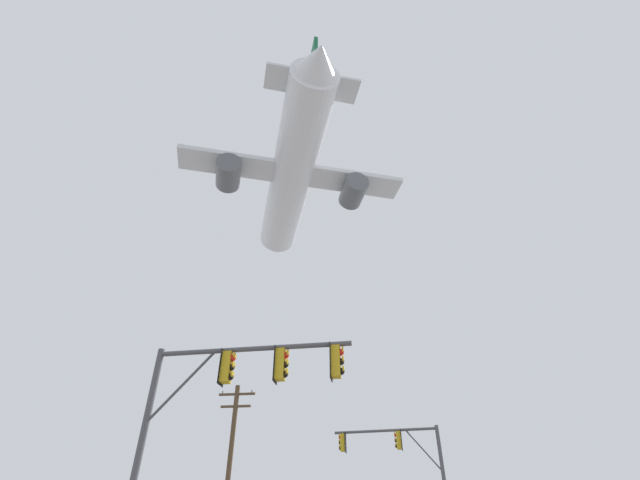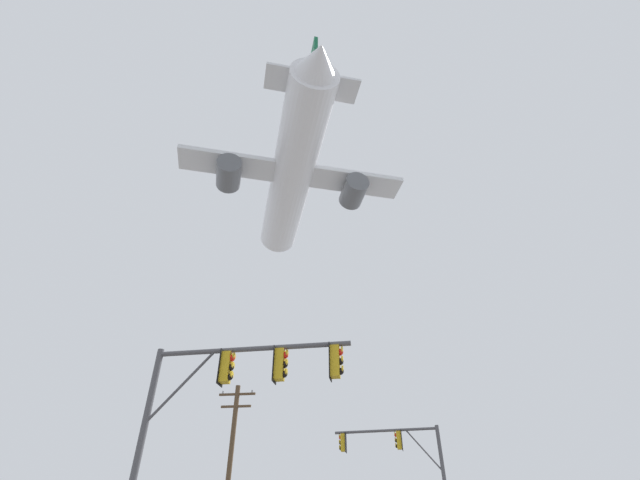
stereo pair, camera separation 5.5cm
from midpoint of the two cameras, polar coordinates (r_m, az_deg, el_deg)
name	(u,v)px [view 2 (the right image)]	position (r m, az deg, el deg)	size (l,w,h in m)	color
signal_pole_near	(228,392)	(13.40, -11.88, -18.95)	(6.04, 0.60, 6.14)	#4C4C51
signal_pole_far	(404,459)	(26.28, 11.07, -26.47)	(5.73, 0.90, 6.42)	#4C4C51
utility_pole	(230,463)	(27.17, -11.71, -26.77)	(2.20, 0.28, 8.92)	brown
airplane	(292,174)	(46.45, -3.63, 8.65)	(22.87, 29.61, 8.21)	white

